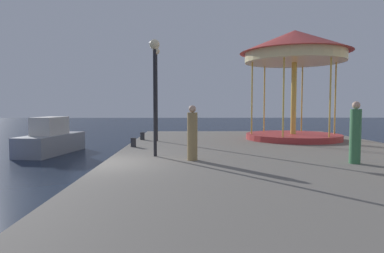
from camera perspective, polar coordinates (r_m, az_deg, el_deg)
ground_plane at (r=11.33m, az=-14.92°, el=-9.93°), size 120.00×120.00×0.00m
quay_dock at (r=11.47m, az=16.74°, el=-7.75°), size 12.29×25.82×0.80m
motorboat_grey at (r=19.83m, az=-22.85°, el=-2.12°), size 2.40×4.77×2.00m
carousel at (r=18.90m, az=17.05°, el=11.20°), size 5.78×5.78×5.79m
lamp_post_mid_promenade at (r=12.08m, az=-6.36°, el=8.47°), size 0.36×0.36×4.16m
lamp_post_far_end at (r=17.26m, az=-6.09°, el=8.16°), size 0.36×0.36×4.75m
bollard_north at (r=18.03m, az=-8.45°, el=-1.61°), size 0.24×0.24×0.40m
bollard_south at (r=15.00m, az=-9.96°, el=-2.67°), size 0.24×0.24×0.40m
person_near_carousel at (r=11.13m, az=0.07°, el=-1.38°), size 0.34×0.34×1.83m
person_by_the_water at (r=11.69m, az=26.04°, el=-1.21°), size 0.34×0.34×1.96m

